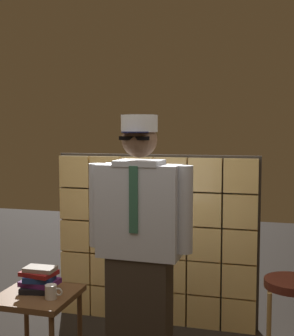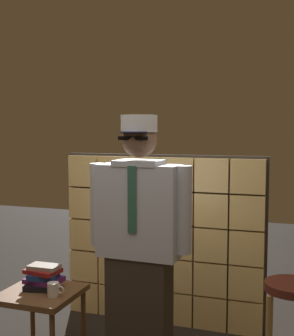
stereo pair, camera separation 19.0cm
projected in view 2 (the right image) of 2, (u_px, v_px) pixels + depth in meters
glass_block_wall at (161, 240)px, 3.87m from camera, size 1.76×0.10×1.47m
standing_person at (139, 245)px, 2.92m from camera, size 0.70×0.30×1.75m
bar_stool at (292, 313)px, 2.74m from camera, size 0.34×0.34×0.74m
side_table at (41, 300)px, 3.21m from camera, size 0.52×0.52×0.52m
book_stack at (43, 277)px, 3.25m from camera, size 0.26×0.23×0.17m
coffee_mug at (54, 290)px, 3.09m from camera, size 0.13×0.08×0.09m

